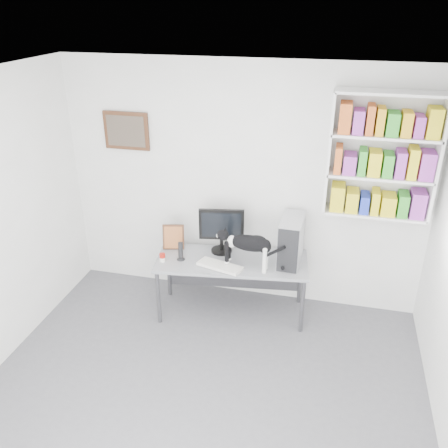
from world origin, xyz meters
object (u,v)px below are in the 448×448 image
object	(u,v)px
keyboard	(220,266)
pc_tower	(291,240)
leaning_print	(173,237)
speaker	(181,251)
monitor	(221,230)
cat	(248,251)
bookshelf	(382,156)
desk	(232,286)
soup_can	(162,257)

from	to	relation	value
keyboard	pc_tower	xyz separation A→B (m)	(0.70, 0.31, 0.23)
leaning_print	speaker	bearing A→B (deg)	-67.99
monitor	leaning_print	distance (m)	0.55
cat	pc_tower	bearing A→B (deg)	35.15
pc_tower	cat	size ratio (longest dim) A/B	0.77
bookshelf	monitor	xyz separation A→B (m)	(-1.56, -0.14, -0.91)
desk	pc_tower	xyz separation A→B (m)	(0.61, 0.13, 0.59)
monitor	desk	bearing A→B (deg)	-56.44
bookshelf	pc_tower	bearing A→B (deg)	-167.87
keyboard	speaker	world-z (taller)	speaker
desk	pc_tower	world-z (taller)	pc_tower
bookshelf	cat	size ratio (longest dim) A/B	1.91
desk	soup_can	xyz separation A→B (m)	(-0.71, -0.20, 0.38)
desk	pc_tower	bearing A→B (deg)	4.27
monitor	pc_tower	distance (m)	0.76
keyboard	soup_can	xyz separation A→B (m)	(-0.63, -0.02, 0.03)
cat	desk	bearing A→B (deg)	151.50
pc_tower	cat	xyz separation A→B (m)	(-0.41, -0.25, -0.05)
desk	leaning_print	distance (m)	0.85
desk	pc_tower	size ratio (longest dim) A/B	3.26
leaning_print	keyboard	bearing A→B (deg)	-38.12
monitor	pc_tower	bearing A→B (deg)	-12.59
bookshelf	speaker	xyz separation A→B (m)	(-1.94, -0.42, -1.07)
pc_tower	desk	bearing A→B (deg)	-166.22
pc_tower	speaker	distance (m)	1.18
leaning_print	cat	distance (m)	0.92
leaning_print	soup_can	xyz separation A→B (m)	(-0.02, -0.30, -0.10)
keyboard	soup_can	size ratio (longest dim) A/B	5.19
speaker	leaning_print	size ratio (longest dim) A/B	0.71
speaker	soup_can	size ratio (longest dim) A/B	2.31
pc_tower	soup_can	size ratio (longest dim) A/B	5.46
keyboard	speaker	bearing A→B (deg)	-172.76
cat	leaning_print	bearing A→B (deg)	169.37
speaker	cat	size ratio (longest dim) A/B	0.33
monitor	soup_can	xyz separation A→B (m)	(-0.56, -0.36, -0.21)
pc_tower	leaning_print	distance (m)	1.30
desk	monitor	distance (m)	0.64
keyboard	speaker	distance (m)	0.46
desk	keyboard	distance (m)	0.41
keyboard	pc_tower	distance (m)	0.79
bookshelf	cat	xyz separation A→B (m)	(-1.21, -0.42, -0.97)
desk	cat	size ratio (longest dim) A/B	2.50
bookshelf	monitor	distance (m)	1.81
leaning_print	pc_tower	bearing A→B (deg)	-12.05
bookshelf	pc_tower	size ratio (longest dim) A/B	2.49
desk	speaker	xyz separation A→B (m)	(-0.54, -0.12, 0.44)
monitor	leaning_print	size ratio (longest dim) A/B	1.76
monitor	pc_tower	size ratio (longest dim) A/B	1.05
bookshelf	cat	distance (m)	1.61
pc_tower	soup_can	xyz separation A→B (m)	(-1.32, -0.33, -0.20)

